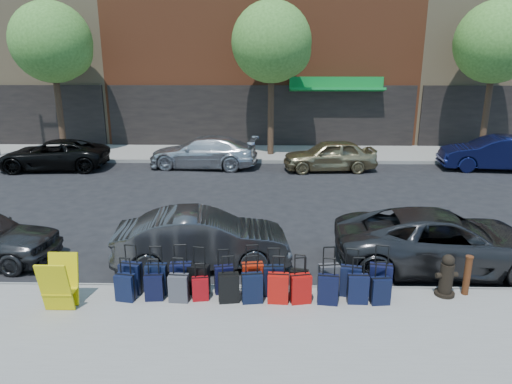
{
  "coord_description": "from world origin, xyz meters",
  "views": [
    {
      "loc": [
        0.27,
        -13.14,
        4.73
      ],
      "look_at": [
        0.01,
        -1.5,
        1.34
      ],
      "focal_mm": 32.0,
      "sensor_mm": 36.0,
      "label": 1
    }
  ],
  "objects_px": {
    "bollard": "(467,275)",
    "car_near_1": "(203,239)",
    "tree_left": "(55,45)",
    "car_far_0": "(53,155)",
    "car_far_2": "(330,155)",
    "display_rack": "(59,284)",
    "fire_hydrant": "(446,277)",
    "tree_right": "(499,44)",
    "car_near_2": "(443,241)",
    "car_far_3": "(495,153)",
    "suitcase_front_5": "(253,278)",
    "tree_center": "(274,44)",
    "car_far_1": "(203,152)"
  },
  "relations": [
    {
      "from": "bollard",
      "to": "car_near_1",
      "type": "xyz_separation_m",
      "value": [
        -5.54,
        1.54,
        0.09
      ]
    },
    {
      "from": "tree_left",
      "to": "car_far_0",
      "type": "height_order",
      "value": "tree_left"
    },
    {
      "from": "car_far_2",
      "to": "display_rack",
      "type": "bearing_deg",
      "value": -33.33
    },
    {
      "from": "fire_hydrant",
      "to": "bollard",
      "type": "bearing_deg",
      "value": -1.24
    },
    {
      "from": "fire_hydrant",
      "to": "tree_right",
      "type": "bearing_deg",
      "value": 55.89
    },
    {
      "from": "car_near_1",
      "to": "car_near_2",
      "type": "distance_m",
      "value": 5.6
    },
    {
      "from": "car_far_0",
      "to": "car_far_3",
      "type": "bearing_deg",
      "value": 86.43
    },
    {
      "from": "tree_right",
      "to": "car_near_1",
      "type": "xyz_separation_m",
      "value": [
        -12.35,
        -12.69,
        -4.74
      ]
    },
    {
      "from": "car_far_0",
      "to": "car_far_3",
      "type": "xyz_separation_m",
      "value": [
        19.57,
        0.29,
        0.1
      ]
    },
    {
      "from": "suitcase_front_5",
      "to": "bollard",
      "type": "xyz_separation_m",
      "value": [
        4.31,
        0.03,
        0.11
      ]
    },
    {
      "from": "tree_right",
      "to": "suitcase_front_5",
      "type": "bearing_deg",
      "value": -127.95
    },
    {
      "from": "tree_right",
      "to": "display_rack",
      "type": "xyz_separation_m",
      "value": [
        -14.76,
        -14.95,
        -4.76
      ]
    },
    {
      "from": "fire_hydrant",
      "to": "display_rack",
      "type": "relative_size",
      "value": 0.86
    },
    {
      "from": "fire_hydrant",
      "to": "car_far_0",
      "type": "height_order",
      "value": "car_far_0"
    },
    {
      "from": "tree_left",
      "to": "display_rack",
      "type": "height_order",
      "value": "tree_left"
    },
    {
      "from": "fire_hydrant",
      "to": "car_far_2",
      "type": "bearing_deg",
      "value": 86.97
    },
    {
      "from": "tree_center",
      "to": "car_far_2",
      "type": "bearing_deg",
      "value": -50.17
    },
    {
      "from": "display_rack",
      "to": "car_far_0",
      "type": "distance_m",
      "value": 13.24
    },
    {
      "from": "tree_right",
      "to": "car_far_3",
      "type": "distance_m",
      "value": 5.41
    },
    {
      "from": "tree_center",
      "to": "tree_right",
      "type": "xyz_separation_m",
      "value": [
        10.5,
        0.0,
        0.0
      ]
    },
    {
      "from": "tree_left",
      "to": "fire_hydrant",
      "type": "bearing_deg",
      "value": -46.07
    },
    {
      "from": "fire_hydrant",
      "to": "display_rack",
      "type": "xyz_separation_m",
      "value": [
        -7.52,
        -0.67,
        0.1
      ]
    },
    {
      "from": "fire_hydrant",
      "to": "tree_center",
      "type": "bearing_deg",
      "value": 95.63
    },
    {
      "from": "tree_right",
      "to": "car_near_2",
      "type": "bearing_deg",
      "value": -117.98
    },
    {
      "from": "car_near_1",
      "to": "car_near_2",
      "type": "height_order",
      "value": "car_near_2"
    },
    {
      "from": "car_near_2",
      "to": "car_far_0",
      "type": "xyz_separation_m",
      "value": [
        -13.59,
        9.77,
        -0.03
      ]
    },
    {
      "from": "suitcase_front_5",
      "to": "fire_hydrant",
      "type": "height_order",
      "value": "suitcase_front_5"
    },
    {
      "from": "bollard",
      "to": "car_far_2",
      "type": "height_order",
      "value": "car_far_2"
    },
    {
      "from": "suitcase_front_5",
      "to": "car_near_2",
      "type": "xyz_separation_m",
      "value": [
        4.38,
        1.56,
        0.21
      ]
    },
    {
      "from": "car_far_3",
      "to": "fire_hydrant",
      "type": "bearing_deg",
      "value": -22.52
    },
    {
      "from": "car_near_2",
      "to": "car_far_2",
      "type": "relative_size",
      "value": 1.22
    },
    {
      "from": "bollard",
      "to": "car_near_2",
      "type": "distance_m",
      "value": 1.53
    },
    {
      "from": "car_near_2",
      "to": "tree_right",
      "type": "bearing_deg",
      "value": -25.58
    },
    {
      "from": "fire_hydrant",
      "to": "car_far_3",
      "type": "height_order",
      "value": "car_far_3"
    },
    {
      "from": "tree_center",
      "to": "car_far_3",
      "type": "distance_m",
      "value": 11.11
    },
    {
      "from": "suitcase_front_5",
      "to": "car_far_3",
      "type": "height_order",
      "value": "car_far_3"
    },
    {
      "from": "tree_center",
      "to": "car_far_2",
      "type": "relative_size",
      "value": 1.8
    },
    {
      "from": "tree_left",
      "to": "car_far_0",
      "type": "bearing_deg",
      "value": -77.34
    },
    {
      "from": "tree_left",
      "to": "tree_center",
      "type": "xyz_separation_m",
      "value": [
        10.5,
        0.0,
        0.0
      ]
    },
    {
      "from": "car_far_3",
      "to": "car_far_2",
      "type": "bearing_deg",
      "value": -81.42
    },
    {
      "from": "suitcase_front_5",
      "to": "car_far_0",
      "type": "distance_m",
      "value": 14.6
    },
    {
      "from": "car_far_1",
      "to": "car_far_3",
      "type": "bearing_deg",
      "value": 94.1
    },
    {
      "from": "tree_center",
      "to": "bollard",
      "type": "distance_m",
      "value": 15.48
    },
    {
      "from": "car_far_3",
      "to": "tree_right",
      "type": "bearing_deg",
      "value": 170.43
    },
    {
      "from": "car_near_2",
      "to": "car_far_3",
      "type": "distance_m",
      "value": 11.71
    },
    {
      "from": "tree_right",
      "to": "car_near_1",
      "type": "bearing_deg",
      "value": -134.22
    },
    {
      "from": "car_near_1",
      "to": "car_far_0",
      "type": "xyz_separation_m",
      "value": [
        -7.99,
        9.75,
        -0.01
      ]
    },
    {
      "from": "car_near_2",
      "to": "tree_left",
      "type": "bearing_deg",
      "value": 50.65
    },
    {
      "from": "tree_right",
      "to": "display_rack",
      "type": "distance_m",
      "value": 21.54
    },
    {
      "from": "car_near_2",
      "to": "car_far_3",
      "type": "bearing_deg",
      "value": -28.35
    }
  ]
}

